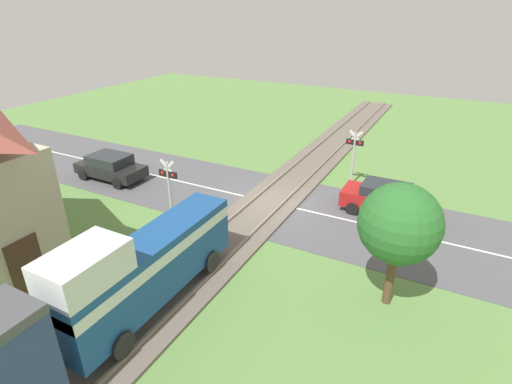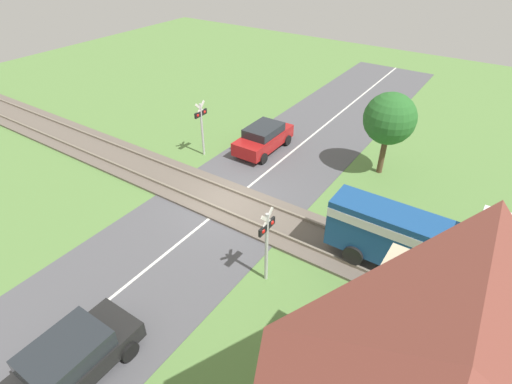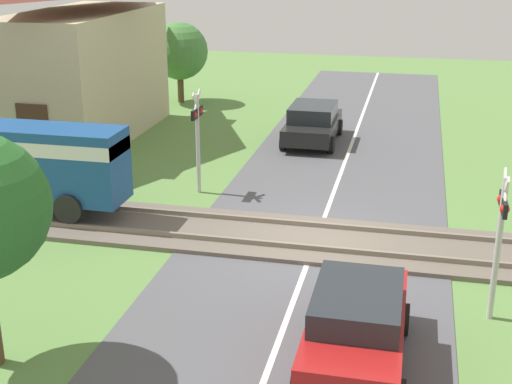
{
  "view_description": "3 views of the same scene",
  "coord_description": "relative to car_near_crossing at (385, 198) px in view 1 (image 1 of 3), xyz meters",
  "views": [
    {
      "loc": [
        -7.46,
        15.78,
        8.81
      ],
      "look_at": [
        0.0,
        1.5,
        1.2
      ],
      "focal_mm": 28.0,
      "sensor_mm": 36.0,
      "label": 1
    },
    {
      "loc": [
        11.47,
        9.21,
        10.68
      ],
      "look_at": [
        0.0,
        1.5,
        1.2
      ],
      "focal_mm": 28.0,
      "sensor_mm": 36.0,
      "label": 2
    },
    {
      "loc": [
        -16.03,
        -2.14,
        7.06
      ],
      "look_at": [
        0.0,
        1.5,
        1.2
      ],
      "focal_mm": 50.0,
      "sensor_mm": 36.0,
      "label": 3
    }
  ],
  "objects": [
    {
      "name": "crossing_signal_west_approach",
      "position": [
        2.22,
        -2.44,
        1.18
      ],
      "size": [
        0.9,
        0.18,
        3.03
      ],
      "color": "#B7B7B7",
      "rests_on": "ground_plane"
    },
    {
      "name": "crossing_signal_east_approach",
      "position": [
        8.03,
        5.32,
        1.18
      ],
      "size": [
        0.9,
        0.18,
        3.03
      ],
      "color": "#B7B7B7",
      "rests_on": "ground_plane"
    },
    {
      "name": "tree_roadside_hedge",
      "position": [
        -1.35,
        6.17,
        2.14
      ],
      "size": [
        2.47,
        2.47,
        4.17
      ],
      "color": "brown",
      "rests_on": "ground_plane"
    },
    {
      "name": "ground_plane",
      "position": [
        5.13,
        1.44,
        -0.77
      ],
      "size": [
        60.0,
        60.0,
        0.0
      ],
      "primitive_type": "plane",
      "color": "#5B8442"
    },
    {
      "name": "track_bed",
      "position": [
        5.13,
        1.44,
        -0.7
      ],
      "size": [
        2.8,
        48.0,
        0.24
      ],
      "color": "#665B51",
      "rests_on": "ground_plane"
    },
    {
      "name": "road_surface",
      "position": [
        5.13,
        1.44,
        -0.76
      ],
      "size": [
        48.0,
        6.4,
        0.02
      ],
      "color": "#515156",
      "rests_on": "ground_plane"
    },
    {
      "name": "pedestrian_by_station",
      "position": [
        7.84,
        10.35,
        -0.01
      ],
      "size": [
        0.41,
        0.41,
        1.67
      ],
      "color": "#7F3D84",
      "rests_on": "ground_plane"
    },
    {
      "name": "car_far_side",
      "position": [
        14.17,
        2.88,
        -0.03
      ],
      "size": [
        3.9,
        1.88,
        1.41
      ],
      "color": "black",
      "rests_on": "ground_plane"
    },
    {
      "name": "car_near_crossing",
      "position": [
        0.0,
        0.0,
        0.0
      ],
      "size": [
        3.86,
        1.79,
        1.46
      ],
      "color": "#A81919",
      "rests_on": "ground_plane"
    }
  ]
}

